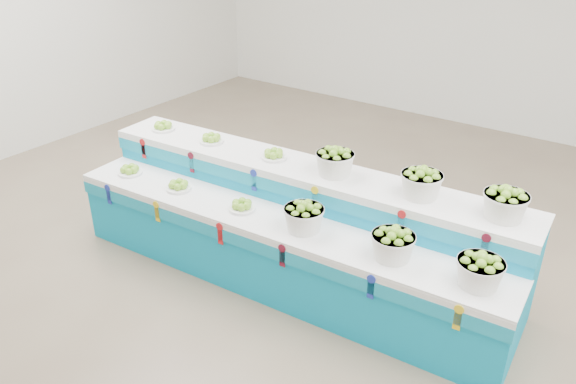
# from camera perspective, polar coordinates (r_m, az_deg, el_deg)

# --- Properties ---
(ground) EXTENTS (10.00, 10.00, 0.00)m
(ground) POSITION_cam_1_polar(r_m,az_deg,el_deg) (5.31, 1.96, -9.31)
(ground) COLOR brown
(ground) RESTS_ON ground
(display_stand) EXTENTS (4.27, 1.33, 1.02)m
(display_stand) POSITION_cam_1_polar(r_m,az_deg,el_deg) (5.18, 0.00, -3.54)
(display_stand) COLOR #0893C4
(display_stand) RESTS_ON ground
(plate_lower_left) EXTENTS (0.25, 0.25, 0.10)m
(plate_lower_left) POSITION_cam_1_polar(r_m,az_deg,el_deg) (5.88, -15.67, 2.20)
(plate_lower_left) COLOR white
(plate_lower_left) RESTS_ON display_stand
(plate_lower_mid) EXTENTS (0.25, 0.25, 0.10)m
(plate_lower_mid) POSITION_cam_1_polar(r_m,az_deg,el_deg) (5.45, -10.99, 0.71)
(plate_lower_mid) COLOR white
(plate_lower_mid) RESTS_ON display_stand
(plate_lower_right) EXTENTS (0.25, 0.25, 0.10)m
(plate_lower_right) POSITION_cam_1_polar(r_m,az_deg,el_deg) (5.02, -4.69, -1.29)
(plate_lower_right) COLOR white
(plate_lower_right) RESTS_ON display_stand
(basket_lower_left) EXTENTS (0.36, 0.36, 0.24)m
(basket_lower_left) POSITION_cam_1_polar(r_m,az_deg,el_deg) (4.68, 1.61, -2.50)
(basket_lower_left) COLOR silver
(basket_lower_left) RESTS_ON display_stand
(basket_lower_mid) EXTENTS (0.36, 0.36, 0.24)m
(basket_lower_mid) POSITION_cam_1_polar(r_m,az_deg,el_deg) (4.39, 10.53, -5.17)
(basket_lower_mid) COLOR silver
(basket_lower_mid) RESTS_ON display_stand
(basket_lower_right) EXTENTS (0.36, 0.36, 0.24)m
(basket_lower_right) POSITION_cam_1_polar(r_m,az_deg,el_deg) (4.25, 18.78, -7.52)
(basket_lower_right) COLOR silver
(basket_lower_right) RESTS_ON display_stand
(plate_upper_left) EXTENTS (0.25, 0.25, 0.10)m
(plate_upper_left) POSITION_cam_1_polar(r_m,az_deg,el_deg) (6.10, -12.49, 6.55)
(plate_upper_left) COLOR white
(plate_upper_left) RESTS_ON display_stand
(plate_upper_mid) EXTENTS (0.25, 0.25, 0.10)m
(plate_upper_mid) POSITION_cam_1_polar(r_m,az_deg,el_deg) (5.69, -7.75, 5.43)
(plate_upper_mid) COLOR white
(plate_upper_mid) RESTS_ON display_stand
(plate_upper_right) EXTENTS (0.25, 0.25, 0.10)m
(plate_upper_right) POSITION_cam_1_polar(r_m,az_deg,el_deg) (5.27, -1.45, 3.88)
(plate_upper_right) COLOR white
(plate_upper_right) RESTS_ON display_stand
(basket_upper_left) EXTENTS (0.36, 0.36, 0.24)m
(basket_upper_left) POSITION_cam_1_polar(r_m,az_deg,el_deg) (4.95, 4.74, 3.08)
(basket_upper_left) COLOR silver
(basket_upper_left) RESTS_ON display_stand
(basket_upper_mid) EXTENTS (0.36, 0.36, 0.24)m
(basket_upper_mid) POSITION_cam_1_polar(r_m,az_deg,el_deg) (4.68, 13.30, 0.91)
(basket_upper_mid) COLOR silver
(basket_upper_mid) RESTS_ON display_stand
(basket_upper_right) EXTENTS (0.36, 0.36, 0.24)m
(basket_upper_right) POSITION_cam_1_polar(r_m,az_deg,el_deg) (4.55, 21.05, -1.09)
(basket_upper_right) COLOR silver
(basket_upper_right) RESTS_ON display_stand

